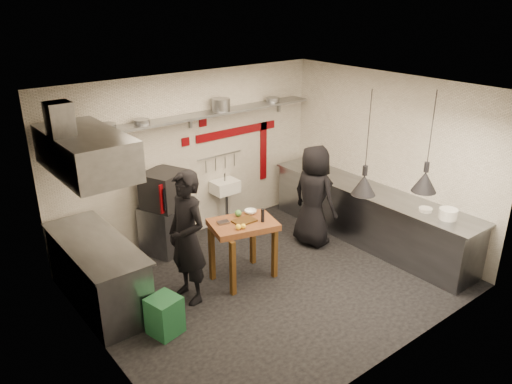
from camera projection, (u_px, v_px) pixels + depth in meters
floor at (271, 282)px, 7.34m from camera, size 5.00×5.00×0.00m
ceiling at (273, 91)px, 6.29m from camera, size 5.00×5.00×0.00m
wall_back at (191, 157)px, 8.34m from camera, size 5.00×0.04×2.80m
wall_front at (399, 253)px, 5.29m from camera, size 5.00×0.04×2.80m
wall_left at (94, 249)px, 5.38m from camera, size 0.04×4.20×2.80m
wall_right at (387, 158)px, 8.25m from camera, size 0.04×4.20×2.80m
red_band_horiz at (237, 131)px, 8.77m from camera, size 1.70×0.02×0.14m
red_band_vert at (263, 151)px, 9.29m from camera, size 0.14×0.02×1.10m
red_tile_a at (203, 122)px, 8.26m from camera, size 0.14×0.02×0.14m
red_tile_b at (186, 142)px, 8.16m from camera, size 0.14×0.02×0.14m
back_shelf at (195, 116)px, 7.94m from camera, size 4.60×0.34×0.04m
shelf_bracket_left at (74, 141)px, 6.99m from camera, size 0.04×0.06×0.24m
shelf_bracket_mid at (190, 121)px, 8.08m from camera, size 0.04×0.06×0.24m
shelf_bracket_right at (279, 105)px, 9.18m from camera, size 0.04×0.06×0.24m
pan_far_left at (105, 127)px, 7.06m from camera, size 0.36×0.36×0.09m
pan_mid_left at (142, 122)px, 7.39m from camera, size 0.30×0.30×0.07m
stock_pot at (221, 105)px, 8.19m from camera, size 0.38×0.38×0.20m
pan_right at (273, 100)px, 8.85m from camera, size 0.31×0.31×0.08m
oven_stand at (165, 228)px, 8.09m from camera, size 0.80×0.77×0.80m
combi_oven at (164, 189)px, 7.81m from camera, size 0.77×0.75×0.58m
oven_door at (170, 195)px, 7.60m from camera, size 0.44×0.20×0.46m
oven_glass at (172, 195)px, 7.58m from camera, size 0.38×0.17×0.34m
hand_sink at (225, 187)px, 8.76m from camera, size 0.46×0.34×0.22m
sink_tap at (225, 177)px, 8.69m from camera, size 0.03×0.03×0.14m
sink_drain at (227, 210)px, 8.90m from camera, size 0.06×0.06×0.66m
utensil_rail at (220, 155)px, 8.66m from camera, size 0.90×0.02×0.02m
counter_right at (368, 216)px, 8.41m from camera, size 0.70×3.80×0.90m
counter_right_top at (371, 190)px, 8.23m from camera, size 0.76×3.90×0.03m
plate_stack at (448, 214)px, 7.15m from camera, size 0.26×0.26×0.15m
small_bowl_right at (426, 210)px, 7.41m from camera, size 0.25×0.25×0.05m
counter_left at (98, 274)px, 6.70m from camera, size 0.70×1.90×0.90m
counter_left_top at (94, 243)px, 6.52m from camera, size 0.76×2.00×0.03m
extractor_hood at (86, 152)px, 6.09m from camera, size 0.78×1.60×0.50m
hood_duct at (60, 123)px, 5.79m from camera, size 0.28×0.28×0.50m
green_bin at (165, 315)px, 6.17m from camera, size 0.43×0.43×0.50m
prep_table at (243, 250)px, 7.28m from camera, size 1.05×0.86×0.92m
cutting_board at (244, 221)px, 7.11m from camera, size 0.32×0.23×0.02m
pepper_mill at (263, 215)px, 7.07m from camera, size 0.06×0.06×0.20m
lemon_a at (238, 227)px, 6.87m from camera, size 0.10×0.10×0.08m
lemon_b at (243, 226)px, 6.89m from camera, size 0.07×0.07×0.07m
veg_ball at (238, 213)px, 7.26m from camera, size 0.11×0.11×0.10m
steel_tray at (223, 222)px, 7.05m from camera, size 0.19×0.14×0.03m
bowl at (251, 212)px, 7.36m from camera, size 0.19×0.19×0.06m
heat_lamp_near at (367, 144)px, 6.73m from camera, size 0.44×0.44×1.48m
heat_lamp_far at (430, 142)px, 6.68m from camera, size 0.46×0.46×1.42m
chef_left at (187, 238)px, 6.62m from camera, size 0.49×0.71×1.87m
chef_right at (314, 196)px, 8.17m from camera, size 0.61×0.88×1.71m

